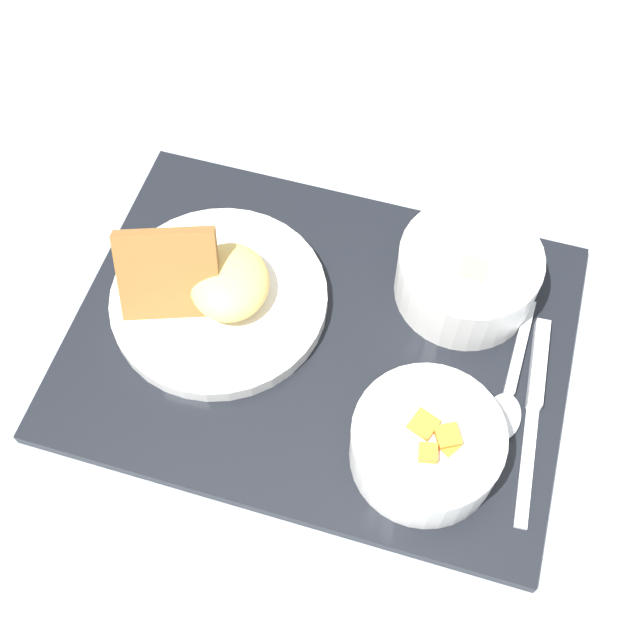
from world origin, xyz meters
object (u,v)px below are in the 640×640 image
at_px(bowl_salad, 426,443).
at_px(spoon, 510,388).
at_px(bowl_soup, 468,272).
at_px(plate_main, 216,292).
at_px(knife, 536,383).

height_order(bowl_salad, spoon, bowl_salad).
height_order(bowl_soup, spoon, bowl_soup).
distance_m(bowl_salad, plate_main, 0.23).
bearing_deg(bowl_soup, bowl_salad, 98.89).
relative_size(plate_main, knife, 1.05).
distance_m(bowl_salad, bowl_soup, 0.16).
height_order(bowl_salad, plate_main, plate_main).
bearing_deg(knife, bowl_salad, -44.96).
bearing_deg(plate_main, bowl_salad, 165.43).
relative_size(knife, spoon, 1.33).
distance_m(plate_main, spoon, 0.27).
relative_size(bowl_salad, spoon, 0.87).
bearing_deg(plate_main, knife, -171.58).
distance_m(bowl_soup, plate_main, 0.22).
bearing_deg(bowl_salad, plate_main, -14.57).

